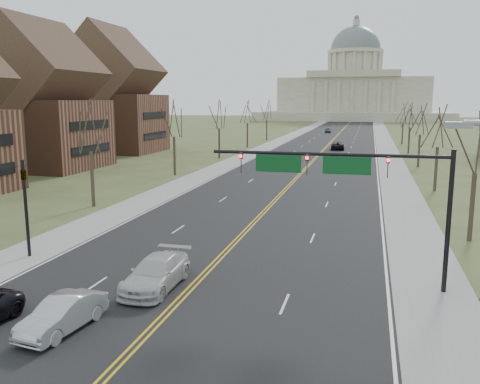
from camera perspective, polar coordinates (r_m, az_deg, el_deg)
The scene contains 26 objects.
road at distance 123.16m, azimuth 10.31°, elevation 5.69°, with size 20.00×380.00×0.01m, color black.
cross_road at distance 22.49m, azimuth -9.86°, elevation -14.88°, with size 120.00×14.00×0.01m, color black.
sidewalk_left at distance 124.57m, azimuth 4.77°, elevation 5.87°, with size 4.00×380.00×0.03m, color gray.
sidewalk_right at distance 122.92m, azimuth 15.92°, elevation 5.46°, with size 4.00×380.00×0.03m, color gray.
center_line at distance 123.16m, azimuth 10.31°, elevation 5.69°, with size 0.42×380.00×0.01m, color gold.
edge_line_left at distance 124.23m, azimuth 5.78°, elevation 5.84°, with size 0.15×380.00×0.01m, color silver.
edge_line_right at distance 122.87m, azimuth 14.89°, elevation 5.50°, with size 0.15×380.00×0.01m, color silver.
capitol at distance 262.59m, azimuth 12.66°, elevation 11.06°, with size 90.00×60.00×50.00m.
signal_mast at distance 26.29m, azimuth 11.74°, elevation 1.87°, with size 12.12×0.44×7.20m.
signal_left at distance 33.34m, azimuth -22.98°, elevation -0.56°, with size 0.32×0.36×6.00m.
tree_r_0 at distance 37.27m, azimuth 25.07°, elevation 4.76°, with size 3.74×3.74×8.50m.
tree_l_0 at distance 47.17m, azimuth -16.51°, elevation 6.74°, with size 3.96×3.96×9.00m.
tree_r_1 at distance 57.00m, azimuth 21.42°, elevation 6.60°, with size 3.74×3.74×8.50m.
tree_l_1 at distance 65.16m, azimuth -7.46°, elevation 7.93°, with size 3.96×3.96×9.00m.
tree_r_2 at distance 76.87m, azimuth 19.63°, elevation 7.48°, with size 3.74×3.74×8.50m.
tree_l_2 at distance 84.05m, azimuth -2.37°, elevation 8.52°, with size 3.96×3.96×9.00m.
tree_r_3 at distance 96.79m, azimuth 18.58°, elevation 8.00°, with size 3.74×3.74×8.50m.
tree_l_3 at distance 103.37m, azimuth 0.84°, elevation 8.85°, with size 3.96×3.96×9.00m.
tree_r_4 at distance 116.74m, azimuth 17.89°, elevation 8.34°, with size 3.74×3.74×8.50m.
tree_l_4 at distance 122.90m, azimuth 3.03°, elevation 9.07°, with size 3.96×3.96×9.00m.
bldg_left_mid at distance 76.76m, azimuth -21.46°, elevation 8.85°, with size 15.10×14.28×20.75m.
bldg_left_far at distance 98.23m, azimuth -14.22°, elevation 9.99°, with size 17.10×14.28×23.25m.
car_sb_inner_lead at distance 22.96m, azimuth -19.30°, elevation -12.82°, with size 1.51×4.32×1.42m, color #B5B8BE.
car_sb_inner_second at distance 26.60m, azimuth -9.40°, elevation -8.96°, with size 2.22×5.47×1.59m, color silver.
car_far_nb at distance 101.16m, azimuth 10.91°, elevation 5.13°, with size 2.49×5.41×1.50m, color black.
car_far_sb at distance 153.29m, azimuth 9.84°, elevation 6.84°, with size 1.67×4.14×1.41m, color #44464A.
Camera 1 is at (8.55, -12.50, 9.51)m, focal length 38.00 mm.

